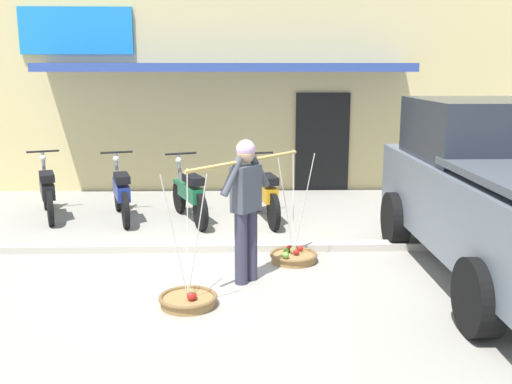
# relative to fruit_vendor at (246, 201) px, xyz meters

# --- Properties ---
(ground_plane) EXTENTS (90.00, 90.00, 0.00)m
(ground_plane) POSITION_rel_fruit_vendor_xyz_m (-0.51, 0.52, -0.98)
(ground_plane) COLOR #9E998C
(sidewalk_curb) EXTENTS (20.00, 0.24, 0.10)m
(sidewalk_curb) POSITION_rel_fruit_vendor_xyz_m (-0.51, 1.22, -0.93)
(sidewalk_curb) COLOR #BAB4A5
(sidewalk_curb) RESTS_ON ground
(fruit_vendor) EXTENTS (1.29, 1.45, 1.70)m
(fruit_vendor) POSITION_rel_fruit_vendor_xyz_m (0.00, 0.00, 0.00)
(fruit_vendor) COLOR #38384C
(fruit_vendor) RESTS_ON ground
(fruit_basket_left_side) EXTENTS (0.63, 0.63, 1.45)m
(fruit_basket_left_side) POSITION_rel_fruit_vendor_xyz_m (-0.63, -0.71, -0.90)
(fruit_basket_left_side) COLOR #9E7542
(fruit_basket_left_side) RESTS_ON ground
(fruit_basket_right_side) EXTENTS (0.63, 0.63, 1.45)m
(fruit_basket_right_side) POSITION_rel_fruit_vendor_xyz_m (0.63, 0.71, -0.90)
(fruit_basket_right_side) COLOR #9E7542
(fruit_basket_right_side) RESTS_ON ground
(motorcycle_nearest_shop) EXTENTS (0.78, 1.73, 1.09)m
(motorcycle_nearest_shop) POSITION_rel_fruit_vendor_xyz_m (-3.32, 3.13, -0.53)
(motorcycle_nearest_shop) COLOR black
(motorcycle_nearest_shop) RESTS_ON ground
(motorcycle_second_in_row) EXTENTS (0.70, 1.76, 1.09)m
(motorcycle_second_in_row) POSITION_rel_fruit_vendor_xyz_m (-2.05, 2.97, -0.53)
(motorcycle_second_in_row) COLOR black
(motorcycle_second_in_row) RESTS_ON ground
(motorcycle_third_in_row) EXTENTS (0.78, 1.73, 1.09)m
(motorcycle_third_in_row) POSITION_rel_fruit_vendor_xyz_m (-0.90, 2.80, -0.53)
(motorcycle_third_in_row) COLOR black
(motorcycle_third_in_row) RESTS_ON ground
(motorcycle_end_of_row) EXTENTS (0.58, 1.80, 1.09)m
(motorcycle_end_of_row) POSITION_rel_fruit_vendor_xyz_m (0.33, 2.81, -0.53)
(motorcycle_end_of_row) COLOR black
(motorcycle_end_of_row) RESTS_ON ground
(parked_truck) EXTENTS (2.18, 4.73, 2.10)m
(parked_truck) POSITION_rel_fruit_vendor_xyz_m (3.11, 0.12, 0.05)
(parked_truck) COLOR slate
(parked_truck) RESTS_ON ground
(storefront_building) EXTENTS (13.00, 6.00, 4.20)m
(storefront_building) POSITION_rel_fruit_vendor_xyz_m (-0.33, 7.80, 1.12)
(storefront_building) COLOR #DBC684
(storefront_building) RESTS_ON ground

